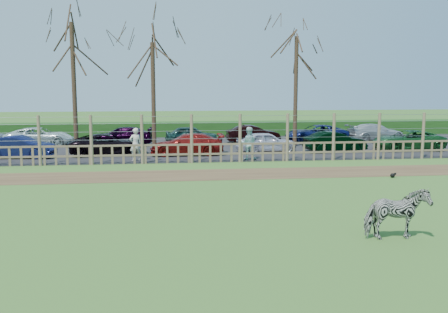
{
  "coord_description": "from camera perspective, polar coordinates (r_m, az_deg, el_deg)",
  "views": [
    {
      "loc": [
        -1.39,
        -17.3,
        3.97
      ],
      "look_at": [
        1.0,
        2.5,
        1.1
      ],
      "focal_mm": 40.0,
      "sensor_mm": 36.0,
      "label": 1
    }
  ],
  "objects": [
    {
      "name": "car_11",
      "position": [
        34.09,
        3.32,
        2.57
      ],
      "size": [
        3.67,
        1.36,
        1.2
      ],
      "primitive_type": "imported",
      "rotation": [
        0.0,
        0.0,
        1.6
      ],
      "color": "black",
      "rests_on": "asphalt"
    },
    {
      "name": "car_4",
      "position": [
        29.49,
        4.83,
        1.67
      ],
      "size": [
        3.67,
        1.85,
        1.2
      ],
      "primitive_type": "imported",
      "rotation": [
        0.0,
        0.0,
        1.7
      ],
      "color": "silver",
      "rests_on": "asphalt"
    },
    {
      "name": "visitor_b",
      "position": [
        26.48,
        2.81,
        1.52
      ],
      "size": [
        0.93,
        0.78,
        1.72
      ],
      "primitive_type": "imported",
      "rotation": [
        0.0,
        0.0,
        2.98
      ],
      "color": "#B5E7E2",
      "rests_on": "asphalt"
    },
    {
      "name": "visitor_a",
      "position": [
        26.34,
        -10.09,
        1.37
      ],
      "size": [
        0.73,
        0.59,
        1.72
      ],
      "primitive_type": "imported",
      "rotation": [
        0.0,
        0.0,
        3.47
      ],
      "color": "silver",
      "rests_on": "asphalt"
    },
    {
      "name": "crow",
      "position": [
        22.72,
        18.73,
        -2.04
      ],
      "size": [
        0.26,
        0.2,
        0.22
      ],
      "color": "black",
      "rests_on": "ground"
    },
    {
      "name": "zebra",
      "position": [
        13.65,
        19.12,
        -6.22
      ],
      "size": [
        1.64,
        0.8,
        1.36
      ],
      "primitive_type": "imported",
      "rotation": [
        0.0,
        0.0,
        1.61
      ],
      "color": "gray",
      "rests_on": "ground"
    },
    {
      "name": "car_12",
      "position": [
        35.07,
        10.49,
        2.6
      ],
      "size": [
        4.34,
        2.03,
        1.2
      ],
      "primitive_type": "imported",
      "rotation": [
        0.0,
        0.0,
        4.72
      ],
      "color": "#111A52",
      "rests_on": "asphalt"
    },
    {
      "name": "car_10",
      "position": [
        33.61,
        -3.74,
        2.48
      ],
      "size": [
        3.6,
        1.63,
        1.2
      ],
      "primitive_type": "imported",
      "rotation": [
        0.0,
        0.0,
        1.63
      ],
      "color": "#1E423A",
      "rests_on": "asphalt"
    },
    {
      "name": "tree_left",
      "position": [
        30.28,
        -16.9,
        10.95
      ],
      "size": [
        4.8,
        4.8,
        7.88
      ],
      "color": "#3D2B1E",
      "rests_on": "ground"
    },
    {
      "name": "ground",
      "position": [
        17.81,
        -2.24,
        -4.7
      ],
      "size": [
        120.0,
        120.0,
        0.0
      ],
      "primitive_type": "plane",
      "color": "olive",
      "rests_on": "ground"
    },
    {
      "name": "tree_mid",
      "position": [
        30.82,
        -8.13,
        9.77
      ],
      "size": [
        4.8,
        4.8,
        6.83
      ],
      "color": "#3D2B1E",
      "rests_on": "ground"
    },
    {
      "name": "dirt_strip",
      "position": [
        22.2,
        -3.18,
        -2.11
      ],
      "size": [
        34.0,
        2.8,
        0.01
      ],
      "primitive_type": "cube",
      "color": "brown",
      "rests_on": "ground"
    },
    {
      "name": "car_5",
      "position": [
        30.25,
        12.57,
        1.67
      ],
      "size": [
        3.74,
        1.58,
        1.2
      ],
      "primitive_type": "imported",
      "rotation": [
        0.0,
        0.0,
        1.66
      ],
      "color": "black",
      "rests_on": "asphalt"
    },
    {
      "name": "car_3",
      "position": [
        28.26,
        -4.25,
        1.4
      ],
      "size": [
        4.15,
        1.71,
        1.2
      ],
      "primitive_type": "imported",
      "rotation": [
        0.0,
        0.0,
        4.72
      ],
      "color": "maroon",
      "rests_on": "asphalt"
    },
    {
      "name": "car_9",
      "position": [
        33.3,
        -11.65,
        2.28
      ],
      "size": [
        4.26,
        2.01,
        1.2
      ],
      "primitive_type": "imported",
      "rotation": [
        0.0,
        0.0,
        4.63
      ],
      "color": "black",
      "rests_on": "asphalt"
    },
    {
      "name": "asphalt",
      "position": [
        32.08,
        -4.35,
        1.09
      ],
      "size": [
        44.0,
        13.0,
        0.04
      ],
      "primitive_type": "cube",
      "color": "#232326",
      "rests_on": "ground"
    },
    {
      "name": "tree_right",
      "position": [
        32.43,
        8.25,
        10.35
      ],
      "size": [
        4.8,
        4.8,
        7.35
      ],
      "color": "#3D2B1E",
      "rests_on": "ground"
    },
    {
      "name": "car_2",
      "position": [
        28.98,
        -13.09,
        1.37
      ],
      "size": [
        4.49,
        2.41,
        1.2
      ],
      "primitive_type": "imported",
      "rotation": [
        0.0,
        0.0,
        1.67
      ],
      "color": "black",
      "rests_on": "asphalt"
    },
    {
      "name": "hedge",
      "position": [
        38.98,
        -4.82,
        3.12
      ],
      "size": [
        46.0,
        2.0,
        1.1
      ],
      "primitive_type": "cube",
      "color": "#1E4716",
      "rests_on": "ground"
    },
    {
      "name": "car_8",
      "position": [
        34.58,
        -20.33,
        2.15
      ],
      "size": [
        4.45,
        2.29,
        1.2
      ],
      "primitive_type": "imported",
      "rotation": [
        0.0,
        0.0,
        1.64
      ],
      "color": "silver",
      "rests_on": "asphalt"
    },
    {
      "name": "fence",
      "position": [
        25.54,
        -3.71,
        1.05
      ],
      "size": [
        30.16,
        0.16,
        2.5
      ],
      "color": "brown",
      "rests_on": "ground"
    },
    {
      "name": "car_13",
      "position": [
        36.97,
        16.93,
        2.66
      ],
      "size": [
        4.3,
        2.15,
        1.2
      ],
      "primitive_type": "imported",
      "rotation": [
        0.0,
        0.0,
        1.69
      ],
      "color": "#B8BBBD",
      "rests_on": "asphalt"
    },
    {
      "name": "car_6",
      "position": [
        32.32,
        20.28,
        1.76
      ],
      "size": [
        4.37,
        2.11,
        1.2
      ],
      "primitive_type": "imported",
      "rotation": [
        0.0,
        0.0,
        4.68
      ],
      "color": "#1B5625",
      "rests_on": "asphalt"
    },
    {
      "name": "car_1",
      "position": [
        29.22,
        -22.28,
        1.03
      ],
      "size": [
        3.77,
        1.7,
        1.2
      ],
      "primitive_type": "imported",
      "rotation": [
        0.0,
        0.0,
        1.45
      ],
      "color": "#141B4D",
      "rests_on": "asphalt"
    }
  ]
}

